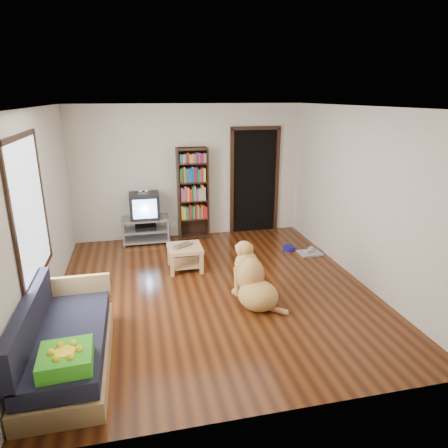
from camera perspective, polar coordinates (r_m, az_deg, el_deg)
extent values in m
plane|color=#56280E|center=(6.00, -1.40, -9.28)|extent=(5.00, 5.00, 0.00)
plane|color=white|center=(5.34, -1.61, 16.37)|extent=(5.00, 5.00, 0.00)
plane|color=beige|center=(7.94, -5.06, 7.37)|extent=(4.50, 0.00, 4.50)
plane|color=beige|center=(3.27, 7.23, -8.47)|extent=(4.50, 0.00, 4.50)
plane|color=beige|center=(5.57, -24.84, 1.20)|extent=(0.00, 5.00, 5.00)
plane|color=beige|center=(6.35, 18.88, 3.80)|extent=(0.00, 5.00, 5.00)
cube|color=green|center=(4.03, -21.64, -17.46)|extent=(0.48, 0.48, 0.15)
imported|color=silver|center=(6.50, -5.62, -3.18)|extent=(0.43, 0.39, 0.03)
cylinder|color=navy|center=(7.52, 9.29, -3.42)|extent=(0.22, 0.22, 0.08)
cube|color=gray|center=(7.43, 12.14, -4.06)|extent=(0.41, 0.33, 0.03)
cube|color=white|center=(5.05, -26.05, 1.79)|extent=(0.02, 1.30, 1.60)
cube|color=black|center=(4.91, -27.31, 11.03)|extent=(0.03, 1.42, 0.06)
cube|color=black|center=(5.31, -24.79, -6.73)|extent=(0.03, 1.42, 0.06)
cube|color=black|center=(4.39, -27.90, -0.67)|extent=(0.03, 0.06, 1.70)
cube|color=black|center=(5.71, -24.52, 3.70)|extent=(0.03, 0.06, 1.70)
cube|color=black|center=(8.26, 4.37, 6.03)|extent=(0.90, 0.02, 2.10)
cube|color=black|center=(8.12, 1.14, 5.87)|extent=(0.07, 0.05, 2.14)
cube|color=black|center=(8.40, 7.55, 6.12)|extent=(0.07, 0.05, 2.14)
cube|color=black|center=(8.09, 4.58, 13.51)|extent=(1.03, 0.05, 0.07)
cube|color=#99999E|center=(7.83, -11.18, 0.75)|extent=(0.90, 0.45, 0.04)
cube|color=#99999E|center=(7.90, -11.08, -0.85)|extent=(0.86, 0.42, 0.03)
cube|color=#99999E|center=(7.96, -11.00, -2.14)|extent=(0.90, 0.45, 0.04)
cylinder|color=#99999E|center=(7.71, -14.14, -1.52)|extent=(0.04, 0.04, 0.50)
cylinder|color=#99999E|center=(7.72, -7.92, -1.10)|extent=(0.04, 0.04, 0.50)
cylinder|color=#99999E|center=(8.09, -14.11, -0.60)|extent=(0.04, 0.04, 0.50)
cylinder|color=#99999E|center=(8.10, -8.17, -0.20)|extent=(0.04, 0.04, 0.50)
cube|color=black|center=(7.88, -11.11, -0.50)|extent=(0.40, 0.30, 0.07)
cube|color=black|center=(7.75, -11.30, 2.58)|extent=(0.55, 0.48, 0.48)
cube|color=black|center=(7.95, -11.35, 2.95)|extent=(0.40, 0.14, 0.36)
cube|color=#8CBFF2|center=(7.52, -11.23, 2.11)|extent=(0.44, 0.02, 0.36)
cube|color=silver|center=(7.65, -11.40, 4.30)|extent=(0.20, 0.07, 0.02)
sphere|color=silver|center=(7.63, -11.87, 4.59)|extent=(0.09, 0.09, 0.09)
sphere|color=silver|center=(7.64, -10.97, 4.65)|extent=(0.09, 0.09, 0.09)
cube|color=black|center=(7.84, -6.53, 4.20)|extent=(0.03, 0.30, 1.80)
cube|color=black|center=(7.92, -2.42, 4.44)|extent=(0.03, 0.30, 1.80)
cube|color=black|center=(8.01, -4.61, 4.55)|extent=(0.60, 0.02, 1.80)
cube|color=black|center=(8.12, -4.31, -1.65)|extent=(0.56, 0.28, 0.02)
cube|color=black|center=(8.01, -4.38, 0.84)|extent=(0.56, 0.28, 0.03)
cube|color=black|center=(7.91, -4.44, 3.40)|extent=(0.56, 0.28, 0.02)
cube|color=black|center=(7.82, -4.50, 6.03)|extent=(0.56, 0.28, 0.02)
cube|color=black|center=(7.76, -4.57, 8.70)|extent=(0.56, 0.28, 0.02)
cube|color=black|center=(7.72, -4.62, 10.61)|extent=(0.56, 0.28, 0.02)
cube|color=tan|center=(4.72, -21.07, -17.33)|extent=(0.80, 1.80, 0.22)
cube|color=#1E1E2D|center=(4.60, -21.39, -15.08)|extent=(0.74, 1.74, 0.18)
cube|color=#1E1E2D|center=(4.54, -26.10, -12.25)|extent=(0.12, 1.74, 0.40)
cube|color=tan|center=(5.27, -20.33, -8.49)|extent=(0.80, 0.06, 0.30)
cube|color=tan|center=(6.54, -5.64, -3.45)|extent=(0.55, 0.55, 0.06)
cube|color=tan|center=(6.65, -5.57, -5.62)|extent=(0.45, 0.45, 0.03)
cube|color=tan|center=(6.38, -7.42, -6.03)|extent=(0.06, 0.06, 0.34)
cube|color=tan|center=(6.43, -3.23, -5.69)|extent=(0.06, 0.06, 0.34)
cube|color=tan|center=(6.81, -7.81, -4.45)|extent=(0.06, 0.06, 0.34)
cube|color=tan|center=(6.86, -3.89, -4.16)|extent=(0.06, 0.06, 0.34)
ellipsoid|color=tan|center=(5.50, 4.91, -10.14)|extent=(0.67, 0.70, 0.39)
ellipsoid|color=tan|center=(5.56, 3.76, -7.29)|extent=(0.48, 0.51, 0.52)
ellipsoid|color=gold|center=(5.59, 3.21, -5.72)|extent=(0.41, 0.38, 0.37)
ellipsoid|color=tan|center=(5.56, 2.91, -3.60)|extent=(0.31, 0.32, 0.23)
ellipsoid|color=#B67D46|center=(5.67, 2.24, -3.44)|extent=(0.15, 0.22, 0.09)
sphere|color=black|center=(5.75, 1.75, -3.14)|extent=(0.05, 0.05, 0.05)
ellipsoid|color=#C07F4A|center=(5.49, 2.33, -4.01)|extent=(0.08, 0.09, 0.16)
ellipsoid|color=tan|center=(5.58, 3.92, -3.68)|extent=(0.08, 0.09, 0.16)
cylinder|color=#D8A953|center=(5.75, 1.90, -8.21)|extent=(0.12, 0.15, 0.43)
cylinder|color=#D38651|center=(5.83, 3.31, -7.86)|extent=(0.12, 0.15, 0.43)
sphere|color=tan|center=(5.88, 1.62, -9.65)|extent=(0.11, 0.11, 0.11)
sphere|color=tan|center=(5.96, 3.01, -9.29)|extent=(0.11, 0.11, 0.11)
cylinder|color=tan|center=(5.46, 7.37, -12.03)|extent=(0.32, 0.31, 0.09)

